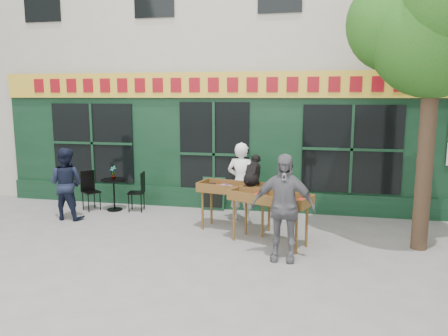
{
  "coord_description": "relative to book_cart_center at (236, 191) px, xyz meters",
  "views": [
    {
      "loc": [
        2.41,
        -7.87,
        2.75
      ],
      "look_at": [
        0.63,
        0.5,
        1.33
      ],
      "focal_mm": 35.0,
      "sensor_mm": 36.0,
      "label": 1
    }
  ],
  "objects": [
    {
      "name": "book_cart_right",
      "position": [
        0.77,
        -0.69,
        0.0
      ],
      "size": [
        1.62,
        1.15,
        0.99
      ],
      "rotation": [
        0.0,
        0.0,
        -0.39
      ],
      "color": "brown",
      "rests_on": "ground"
    },
    {
      "name": "ground",
      "position": [
        -0.84,
        -0.69,
        -0.82
      ],
      "size": [
        80.0,
        80.0,
        0.0
      ],
      "primitive_type": "plane",
      "color": "slate",
      "rests_on": "ground"
    },
    {
      "name": "man_right",
      "position": [
        1.07,
        -1.44,
        0.09
      ],
      "size": [
        1.08,
        0.49,
        1.82
      ],
      "primitive_type": "imported",
      "rotation": [
        0.0,
        0.0,
        -0.04
      ],
      "color": "#5E5E64",
      "rests_on": "ground"
    },
    {
      "name": "potted_plant",
      "position": [
        -3.16,
        0.94,
        0.11
      ],
      "size": [
        0.2,
        0.17,
        0.33
      ],
      "primitive_type": "imported",
      "rotation": [
        0.0,
        0.0,
        -0.35
      ],
      "color": "gray",
      "rests_on": "bistro_table"
    },
    {
      "name": "street_tree",
      "position": [
        3.5,
        -0.33,
        3.29
      ],
      "size": [
        3.05,
        2.9,
        5.6
      ],
      "color": "#382619",
      "rests_on": "ground"
    },
    {
      "name": "chalkboard",
      "position": [
        -0.83,
        1.5,
        -0.42
      ],
      "size": [
        0.56,
        0.2,
        0.79
      ],
      "rotation": [
        0.0,
        0.0,
        -0.01
      ],
      "color": "black",
      "rests_on": "ground"
    },
    {
      "name": "bistro_chair_right",
      "position": [
        -2.52,
        1.01,
        -0.26
      ],
      "size": [
        0.42,
        0.42,
        0.95
      ],
      "rotation": [
        0.0,
        0.0,
        -1.4
      ],
      "color": "black",
      "rests_on": "ground"
    },
    {
      "name": "bistro_table",
      "position": [
        -3.16,
        0.94,
        -0.28
      ],
      "size": [
        0.6,
        0.6,
        0.76
      ],
      "color": "black",
      "rests_on": "ground"
    },
    {
      "name": "dog",
      "position": [
        0.35,
        -0.05,
        0.47
      ],
      "size": [
        0.45,
        0.65,
        0.6
      ],
      "primitive_type": null,
      "rotation": [
        0.0,
        0.0,
        -0.19
      ],
      "color": "black",
      "rests_on": "book_cart_center"
    },
    {
      "name": "woman",
      "position": [
        0.0,
        0.65,
        0.06
      ],
      "size": [
        0.71,
        0.53,
        1.76
      ],
      "primitive_type": "imported",
      "rotation": [
        0.0,
        0.0,
        2.95
      ],
      "color": "white",
      "rests_on": "ground"
    },
    {
      "name": "building",
      "position": [
        -0.84,
        5.28,
        4.15
      ],
      "size": [
        14.0,
        7.26,
        10.0
      ],
      "color": "beige",
      "rests_on": "ground"
    },
    {
      "name": "man_left",
      "position": [
        -3.86,
        0.04,
        -0.01
      ],
      "size": [
        0.79,
        0.62,
        1.62
      ],
      "primitive_type": "imported",
      "rotation": [
        0.0,
        0.0,
        3.14
      ],
      "color": "black",
      "rests_on": "ground"
    },
    {
      "name": "bistro_chair_left",
      "position": [
        -3.79,
        0.89,
        -0.26
      ],
      "size": [
        0.51,
        0.5,
        0.95
      ],
      "rotation": [
        0.0,
        0.0,
        0.95
      ],
      "color": "black",
      "rests_on": "ground"
    },
    {
      "name": "book_cart_center",
      "position": [
        0.0,
        0.0,
        0.0
      ],
      "size": [
        1.59,
        0.89,
        0.99
      ],
      "rotation": [
        0.0,
        0.0,
        -0.19
      ],
      "color": "brown",
      "rests_on": "ground"
    }
  ]
}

